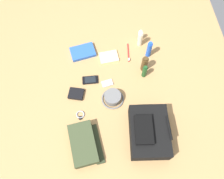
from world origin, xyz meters
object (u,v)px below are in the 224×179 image
(deodorant_spray, at_px, (149,50))
(shampoo_bottle, at_px, (145,71))
(wallet, at_px, (76,94))
(notepad, at_px, (109,57))
(backpack, at_px, (149,132))
(bucket_hat, at_px, (112,98))
(toiletry_pouch, at_px, (84,144))
(cell_phone, at_px, (90,80))
(lotion_bottle, at_px, (140,39))
(wristwatch, at_px, (80,115))
(cologne_bottle, at_px, (144,64))
(toothbrush, at_px, (128,53))
(toothpaste_tube, at_px, (140,35))
(media_player, at_px, (107,83))
(paperback_novel, at_px, (83,52))

(deodorant_spray, xyz_separation_m, shampoo_bottle, (0.19, -0.06, -0.02))
(wallet, xyz_separation_m, notepad, (-0.31, 0.27, -0.00))
(backpack, xyz_separation_m, bucket_hat, (-0.29, -0.22, -0.04))
(toiletry_pouch, xyz_separation_m, cell_phone, (-0.50, 0.06, -0.03))
(lotion_bottle, distance_m, shampoo_bottle, 0.30)
(bucket_hat, height_order, wristwatch, bucket_hat)
(deodorant_spray, xyz_separation_m, wallet, (0.31, -0.59, -0.07))
(cologne_bottle, xyz_separation_m, toothbrush, (-0.15, -0.10, -0.07))
(backpack, distance_m, cell_phone, 0.60)
(cologne_bottle, bearing_deg, notepad, -115.55)
(deodorant_spray, bearing_deg, cologne_bottle, -23.35)
(toiletry_pouch, bearing_deg, cologne_bottle, 139.26)
(deodorant_spray, distance_m, cell_phone, 0.53)
(lotion_bottle, height_order, notepad, lotion_bottle)
(lotion_bottle, distance_m, cologne_bottle, 0.24)
(cologne_bottle, height_order, notepad, cologne_bottle)
(toiletry_pouch, distance_m, toothpaste_tube, 1.00)
(backpack, relative_size, cologne_bottle, 2.44)
(notepad, bearing_deg, bucket_hat, -7.96)
(toothbrush, bearing_deg, media_player, -36.78)
(shampoo_bottle, distance_m, paperback_novel, 0.54)
(cell_phone, bearing_deg, backpack, 39.42)
(backpack, height_order, wallet, backpack)
(media_player, height_order, wristwatch, same)
(cologne_bottle, relative_size, toothbrush, 0.84)
(lotion_bottle, bearing_deg, shampoo_bottle, -1.29)
(backpack, distance_m, toothbrush, 0.69)
(cell_phone, distance_m, notepad, 0.26)
(notepad, bearing_deg, shampoo_bottle, 46.39)
(wallet, bearing_deg, lotion_bottle, 140.95)
(paperback_novel, relative_size, notepad, 1.48)
(shampoo_bottle, relative_size, cell_phone, 1.03)
(toiletry_pouch, bearing_deg, lotion_bottle, 148.79)
(lotion_bottle, distance_m, toothbrush, 0.15)
(toothpaste_tube, distance_m, notepad, 0.33)
(wristwatch, bearing_deg, bucket_hat, 114.02)
(backpack, xyz_separation_m, deodorant_spray, (-0.66, 0.10, 0.01))
(toothpaste_tube, xyz_separation_m, lotion_bottle, (0.05, -0.01, 0.02))
(bucket_hat, distance_m, toothpaste_tube, 0.61)
(toothbrush, bearing_deg, wristwatch, -39.04)
(backpack, xyz_separation_m, toiletry_pouch, (0.04, -0.44, -0.03))
(backpack, relative_size, wristwatch, 5.18)
(toothbrush, bearing_deg, cologne_bottle, 34.33)
(shampoo_bottle, bearing_deg, paperback_novel, -118.25)
(toothpaste_tube, bearing_deg, lotion_bottle, -8.36)
(toothpaste_tube, xyz_separation_m, cologne_bottle, (0.29, -0.01, 0.02))
(bucket_hat, relative_size, cologne_bottle, 1.12)
(wristwatch, distance_m, wallet, 0.17)
(cell_phone, xyz_separation_m, media_player, (0.04, 0.13, -0.00))
(deodorant_spray, xyz_separation_m, notepad, (-0.00, -0.32, -0.07))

